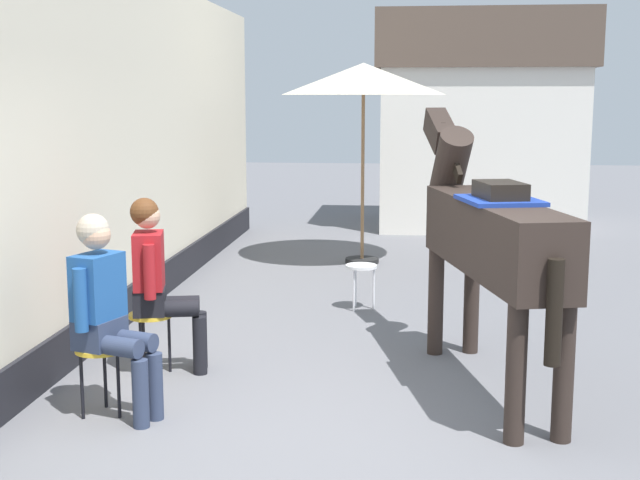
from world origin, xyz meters
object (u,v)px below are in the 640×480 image
seated_visitor_near (106,305)px  cafe_parasol (363,80)px  seated_visitor_far (158,276)px  spare_stool_white (361,271)px  saddled_horse_center (488,234)px

seated_visitor_near → cafe_parasol: (1.38, 5.70, 1.59)m
seated_visitor_far → spare_stool_white: seated_visitor_far is taller
saddled_horse_center → spare_stool_white: bearing=114.9°
seated_visitor_near → spare_stool_white: 3.56m
spare_stool_white → cafe_parasol: bearing=93.1°
cafe_parasol → spare_stool_white: bearing=-86.9°
seated_visitor_far → seated_visitor_near: bearing=-93.8°
seated_visitor_near → cafe_parasol: bearing=76.4°
seated_visitor_far → spare_stool_white: 2.69m
saddled_horse_center → seated_visitor_near: bearing=-160.5°
seated_visitor_far → spare_stool_white: bearing=57.0°
saddled_horse_center → spare_stool_white: size_ratio=6.41×
seated_visitor_near → spare_stool_white: seated_visitor_near is taller
spare_stool_white → saddled_horse_center: bearing=-65.1°
spare_stool_white → seated_visitor_far: bearing=-123.0°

